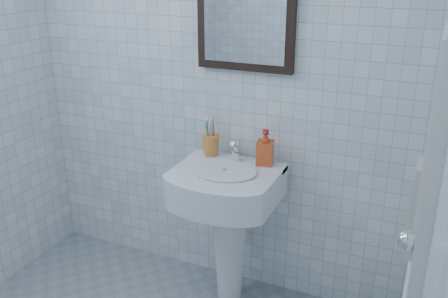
% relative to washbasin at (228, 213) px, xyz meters
% --- Properties ---
extents(wall_back, '(2.20, 0.02, 2.50)m').
position_rel_washbasin_xyz_m(wall_back, '(-0.15, 0.22, 0.72)').
color(wall_back, white).
rests_on(wall_back, ground).
extents(wall_right, '(0.02, 2.40, 2.50)m').
position_rel_washbasin_xyz_m(wall_right, '(0.95, -0.98, 0.72)').
color(wall_right, white).
rests_on(wall_right, ground).
extents(washbasin, '(0.52, 0.38, 0.80)m').
position_rel_washbasin_xyz_m(washbasin, '(0.00, 0.00, 0.00)').
color(washbasin, white).
rests_on(washbasin, ground).
extents(faucet, '(0.05, 0.11, 0.12)m').
position_rel_washbasin_xyz_m(faucet, '(0.00, 0.09, 0.30)').
color(faucet, silver).
rests_on(faucet, washbasin).
extents(toothbrush_cup, '(0.12, 0.12, 0.11)m').
position_rel_washbasin_xyz_m(toothbrush_cup, '(-0.15, 0.11, 0.31)').
color(toothbrush_cup, orange).
rests_on(toothbrush_cup, washbasin).
extents(soap_dispenser, '(0.09, 0.10, 0.18)m').
position_rel_washbasin_xyz_m(soap_dispenser, '(0.15, 0.11, 0.35)').
color(soap_dispenser, '#BF3A12').
rests_on(soap_dispenser, washbasin).
extents(wall_mirror, '(0.50, 0.04, 0.62)m').
position_rel_washbasin_xyz_m(wall_mirror, '(0.00, 0.20, 1.02)').
color(wall_mirror, black).
rests_on(wall_mirror, wall_back).
extents(bathroom_door, '(0.04, 0.80, 2.00)m').
position_rel_washbasin_xyz_m(bathroom_door, '(0.93, -0.43, 0.47)').
color(bathroom_door, white).
rests_on(bathroom_door, ground).
extents(towel_ring, '(0.01, 0.18, 0.18)m').
position_rel_washbasin_xyz_m(towel_ring, '(0.91, -0.25, 0.52)').
color(towel_ring, silver).
rests_on(towel_ring, wall_right).
extents(hand_towel, '(0.03, 0.16, 0.38)m').
position_rel_washbasin_xyz_m(hand_towel, '(0.89, -0.25, 0.34)').
color(hand_towel, beige).
rests_on(hand_towel, towel_ring).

